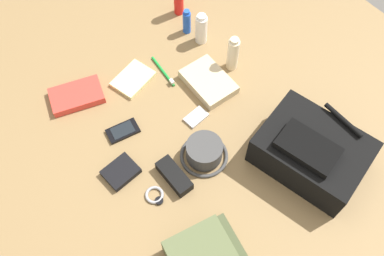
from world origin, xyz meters
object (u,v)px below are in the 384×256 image
object	(u,v)px
bucket_hat	(204,152)
wristwatch	(155,196)
lotion_bottle	(233,54)
folded_towel	(209,82)
notepad	(133,79)
toothpaste_tube	(201,29)
backpack	(311,151)
sunglasses_case	(174,176)
media_player	(196,117)
wallet	(121,172)
deodorant_spray	(187,22)
paperback_novel	(77,96)
toothbrush	(164,73)
cell_phone	(123,131)

from	to	relation	value
bucket_hat	wristwatch	world-z (taller)	bucket_hat
lotion_bottle	folded_towel	bearing A→B (deg)	-84.51
notepad	toothpaste_tube	bearing A→B (deg)	74.21
backpack	sunglasses_case	xyz separation A→B (m)	(-0.23, -0.40, -0.05)
bucket_hat	media_player	size ratio (longest dim) A/B	1.89
wallet	notepad	distance (m)	0.39
toothpaste_tube	media_player	distance (m)	0.38
backpack	deodorant_spray	bearing A→B (deg)	176.52
bucket_hat	deodorant_spray	world-z (taller)	deodorant_spray
toothpaste_tube	sunglasses_case	world-z (taller)	toothpaste_tube
paperback_novel	wristwatch	size ratio (longest dim) A/B	3.07
folded_towel	sunglasses_case	xyz separation A→B (m)	(0.23, -0.34, 0.00)
backpack	bucket_hat	xyz separation A→B (m)	(-0.23, -0.27, -0.04)
toothpaste_tube	media_player	xyz separation A→B (m)	(0.28, -0.25, -0.06)
notepad	folded_towel	world-z (taller)	folded_towel
notepad	backpack	bearing A→B (deg)	7.68
lotion_bottle	wallet	world-z (taller)	lotion_bottle
toothpaste_tube	folded_towel	bearing A→B (deg)	-31.80
wallet	backpack	bearing A→B (deg)	50.82
toothpaste_tube	folded_towel	distance (m)	0.23
wristwatch	toothbrush	size ratio (longest dim) A/B	0.43
cell_phone	wallet	bearing A→B (deg)	-35.88
media_player	sunglasses_case	xyz separation A→B (m)	(0.14, -0.21, 0.01)
lotion_bottle	toothbrush	size ratio (longest dim) A/B	0.95
wristwatch	paperback_novel	bearing A→B (deg)	179.97
backpack	folded_towel	size ratio (longest dim) A/B	1.98
cell_phone	deodorant_spray	bearing A→B (deg)	116.43
wallet	sunglasses_case	world-z (taller)	sunglasses_case
lotion_bottle	folded_towel	world-z (taller)	lotion_bottle
toothbrush	folded_towel	size ratio (longest dim) A/B	0.82
cell_phone	folded_towel	distance (m)	0.37
lotion_bottle	paperback_novel	xyz separation A→B (m)	(-0.25, -0.55, -0.06)
media_player	notepad	xyz separation A→B (m)	(-0.28, -0.08, 0.00)
deodorant_spray	toothpaste_tube	world-z (taller)	toothpaste_tube
toothpaste_tube	wallet	size ratio (longest dim) A/B	1.26
wallet	notepad	bearing A→B (deg)	134.59
bucket_hat	lotion_bottle	bearing A→B (deg)	125.55
deodorant_spray	paperback_novel	bearing A→B (deg)	-89.15
notepad	folded_towel	distance (m)	0.29
cell_phone	sunglasses_case	distance (m)	0.26
lotion_bottle	toothbrush	world-z (taller)	lotion_bottle
deodorant_spray	notepad	distance (m)	0.33
media_player	wallet	world-z (taller)	wallet
bucket_hat	notepad	xyz separation A→B (m)	(-0.42, -0.01, -0.03)
sunglasses_case	media_player	bearing A→B (deg)	124.27
toothpaste_tube	paperback_novel	world-z (taller)	toothpaste_tube
bucket_hat	toothbrush	distance (m)	0.39
paperback_novel	wallet	world-z (taller)	paperback_novel
deodorant_spray	sunglasses_case	distance (m)	0.66
cell_phone	media_player	xyz separation A→B (m)	(0.12, 0.24, -0.00)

